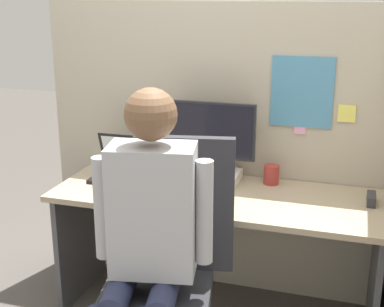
% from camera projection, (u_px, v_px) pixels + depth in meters
% --- Properties ---
extents(cubicle_panel_back, '(2.18, 0.05, 1.65)m').
position_uv_depth(cubicle_panel_back, '(233.00, 152.00, 3.01)').
color(cubicle_panel_back, '#B7AD99').
rests_on(cubicle_panel_back, ground).
extents(desk, '(1.68, 0.62, 0.70)m').
position_uv_depth(desk, '(217.00, 221.00, 2.79)').
color(desk, tan).
rests_on(desk, ground).
extents(paper_box, '(0.31, 0.22, 0.05)m').
position_uv_depth(paper_box, '(211.00, 176.00, 2.91)').
color(paper_box, white).
rests_on(paper_box, desk).
extents(monitor, '(0.47, 0.20, 0.38)m').
position_uv_depth(monitor, '(212.00, 136.00, 2.85)').
color(monitor, '#232328').
rests_on(monitor, paper_box).
extents(laptop, '(0.30, 0.24, 0.24)m').
position_uv_depth(laptop, '(122.00, 170.00, 2.94)').
color(laptop, black).
rests_on(laptop, desk).
extents(mouse, '(0.06, 0.04, 0.04)m').
position_uv_depth(mouse, '(144.00, 190.00, 2.73)').
color(mouse, gray).
rests_on(mouse, desk).
extents(stapler, '(0.04, 0.13, 0.05)m').
position_uv_depth(stapler, '(371.00, 199.00, 2.60)').
color(stapler, '#2D2D33').
rests_on(stapler, desk).
extents(carrot_toy, '(0.04, 0.16, 0.04)m').
position_uv_depth(carrot_toy, '(216.00, 202.00, 2.57)').
color(carrot_toy, orange).
rests_on(carrot_toy, desk).
extents(office_chair, '(0.55, 0.59, 1.11)m').
position_uv_depth(office_chair, '(168.00, 266.00, 2.30)').
color(office_chair, '#2D2D33').
rests_on(office_chair, ground).
extents(person, '(0.47, 0.43, 1.36)m').
position_uv_depth(person, '(147.00, 230.00, 2.10)').
color(person, '#282D4C').
rests_on(person, ground).
extents(coffee_mug, '(0.08, 0.08, 0.10)m').
position_uv_depth(coffee_mug, '(271.00, 175.00, 2.86)').
color(coffee_mug, '#A3332D').
rests_on(coffee_mug, desk).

